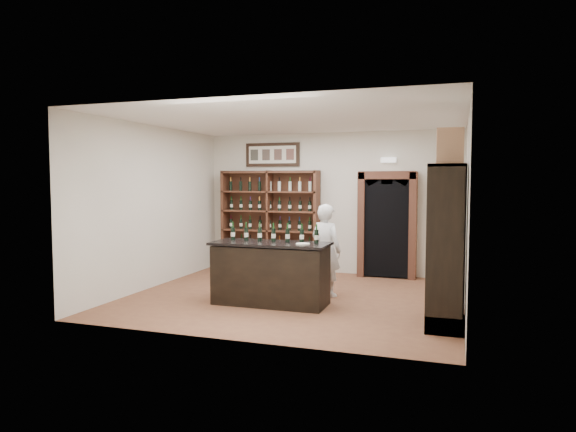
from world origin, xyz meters
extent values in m
plane|color=brown|center=(0.00, 0.00, 0.00)|extent=(5.50, 5.50, 0.00)
plane|color=white|center=(0.00, 0.00, 3.00)|extent=(5.50, 5.50, 0.00)
cube|color=silver|center=(0.00, 2.50, 1.50)|extent=(5.50, 0.04, 3.00)
cube|color=silver|center=(-2.75, 0.00, 1.50)|extent=(0.04, 5.00, 3.00)
cube|color=silver|center=(2.75, 0.00, 1.50)|extent=(0.04, 5.00, 3.00)
cube|color=#512C1B|center=(-1.30, 2.47, 1.10)|extent=(2.20, 0.02, 2.20)
cube|color=#512C1B|center=(-2.37, 2.29, 1.10)|extent=(0.06, 0.38, 2.20)
cube|color=#512C1B|center=(-0.23, 2.29, 1.10)|extent=(0.06, 0.38, 2.20)
cube|color=#512C1B|center=(-1.30, 2.29, 1.10)|extent=(0.04, 0.38, 2.20)
cube|color=#512C1B|center=(-1.30, 2.29, 0.04)|extent=(2.18, 0.38, 0.04)
cube|color=#512C1B|center=(-1.30, 2.29, 0.46)|extent=(2.18, 0.38, 0.04)
cube|color=#512C1B|center=(-1.30, 2.29, 0.89)|extent=(2.18, 0.38, 0.03)
cube|color=#512C1B|center=(-1.30, 2.29, 1.31)|extent=(2.18, 0.38, 0.04)
cube|color=#512C1B|center=(-1.30, 2.29, 1.74)|extent=(2.18, 0.38, 0.04)
cube|color=#512C1B|center=(-1.30, 2.29, 2.16)|extent=(2.18, 0.38, 0.04)
cube|color=black|center=(-1.30, 2.47, 2.55)|extent=(1.25, 0.04, 0.52)
cube|color=black|center=(1.25, 2.34, 1.06)|extent=(0.97, 0.29, 2.05)
cube|color=#96523A|center=(0.74, 2.32, 1.07)|extent=(0.14, 0.35, 2.15)
cube|color=#96523A|center=(1.76, 2.32, 1.07)|extent=(0.14, 0.35, 2.15)
cube|color=#96523A|center=(1.25, 2.32, 2.09)|extent=(1.15, 0.35, 0.16)
cube|color=white|center=(1.25, 2.42, 2.40)|extent=(0.30, 0.10, 0.10)
cube|color=black|center=(-0.20, -0.60, 0.47)|extent=(1.80, 0.70, 0.94)
cube|color=black|center=(-0.20, -0.60, 0.98)|extent=(1.88, 0.78, 0.04)
cylinder|color=black|center=(-0.92, -0.46, 1.10)|extent=(0.07, 0.07, 0.21)
cylinder|color=silver|center=(-0.92, -0.46, 1.09)|extent=(0.07, 0.07, 0.07)
cylinder|color=#18491B|center=(-0.92, -0.46, 1.25)|extent=(0.03, 0.03, 0.09)
cylinder|color=black|center=(-0.68, -0.46, 1.10)|extent=(0.07, 0.07, 0.21)
cylinder|color=silver|center=(-0.68, -0.46, 1.09)|extent=(0.07, 0.07, 0.07)
cylinder|color=#18491B|center=(-0.68, -0.46, 1.25)|extent=(0.03, 0.03, 0.09)
cylinder|color=black|center=(-0.44, -0.46, 1.10)|extent=(0.07, 0.07, 0.21)
cylinder|color=silver|center=(-0.44, -0.46, 1.09)|extent=(0.07, 0.07, 0.07)
cylinder|color=#18491B|center=(-0.44, -0.46, 1.25)|extent=(0.03, 0.03, 0.09)
cylinder|color=black|center=(-0.20, -0.46, 1.10)|extent=(0.07, 0.07, 0.21)
cylinder|color=silver|center=(-0.20, -0.46, 1.09)|extent=(0.07, 0.07, 0.07)
cylinder|color=#18491B|center=(-0.20, -0.46, 1.25)|extent=(0.03, 0.03, 0.09)
cylinder|color=black|center=(0.04, -0.46, 1.10)|extent=(0.07, 0.07, 0.21)
cylinder|color=silver|center=(0.04, -0.46, 1.09)|extent=(0.07, 0.07, 0.07)
cylinder|color=#18491B|center=(0.04, -0.46, 1.25)|extent=(0.03, 0.03, 0.09)
cylinder|color=black|center=(0.28, -0.46, 1.10)|extent=(0.07, 0.07, 0.21)
cylinder|color=silver|center=(0.28, -0.46, 1.09)|extent=(0.07, 0.07, 0.07)
cylinder|color=#18491B|center=(0.28, -0.46, 1.25)|extent=(0.03, 0.03, 0.09)
cylinder|color=black|center=(0.52, -0.46, 1.10)|extent=(0.07, 0.07, 0.21)
cylinder|color=silver|center=(0.52, -0.46, 1.09)|extent=(0.07, 0.07, 0.07)
cylinder|color=#18491B|center=(0.52, -0.46, 1.25)|extent=(0.03, 0.03, 0.09)
cube|color=black|center=(2.72, -0.90, 1.10)|extent=(0.02, 1.20, 2.20)
cube|color=black|center=(2.49, -1.48, 1.10)|extent=(0.48, 0.04, 2.20)
cube|color=black|center=(2.49, -0.32, 1.10)|extent=(0.48, 0.04, 2.20)
cube|color=black|center=(2.49, -0.90, 2.18)|extent=(0.48, 1.20, 0.04)
cube|color=black|center=(2.49, -0.90, 0.12)|extent=(0.48, 1.20, 0.24)
cube|color=black|center=(2.49, -0.90, 0.35)|extent=(0.48, 1.16, 0.03)
cube|color=black|center=(2.49, -0.90, 0.90)|extent=(0.48, 1.16, 0.03)
cube|color=black|center=(2.49, -0.90, 1.45)|extent=(0.48, 1.16, 0.03)
imported|color=white|center=(0.49, 0.28, 0.79)|extent=(0.67, 0.56, 1.58)
cylinder|color=silver|center=(0.37, -0.70, 1.01)|extent=(0.22, 0.22, 0.02)
cube|color=tan|center=(2.50, -0.70, 2.46)|extent=(0.37, 0.17, 0.51)
camera|label=1|loc=(2.65, -8.21, 1.99)|focal=32.00mm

